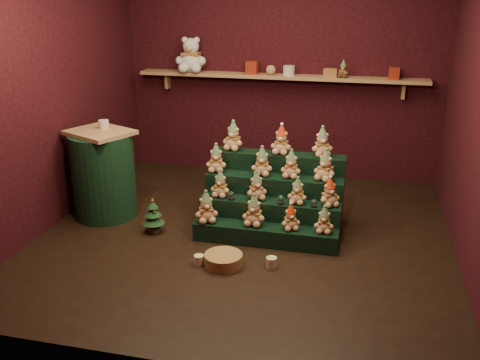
% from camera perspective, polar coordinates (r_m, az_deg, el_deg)
% --- Properties ---
extents(ground, '(4.00, 4.00, 0.00)m').
position_cam_1_polar(ground, '(5.39, 0.54, -5.91)').
color(ground, black).
rests_on(ground, ground).
extents(back_wall, '(4.00, 0.10, 2.80)m').
position_cam_1_polar(back_wall, '(6.93, 4.46, 11.99)').
color(back_wall, black).
rests_on(back_wall, ground).
extents(front_wall, '(4.00, 0.10, 2.80)m').
position_cam_1_polar(front_wall, '(3.04, -8.07, 1.59)').
color(front_wall, black).
rests_on(front_wall, ground).
extents(left_wall, '(0.10, 4.00, 2.80)m').
position_cam_1_polar(left_wall, '(5.75, -20.03, 9.25)').
color(left_wall, black).
rests_on(left_wall, ground).
extents(back_shelf, '(3.60, 0.26, 0.24)m').
position_cam_1_polar(back_shelf, '(6.77, 4.19, 10.91)').
color(back_shelf, tan).
rests_on(back_shelf, ground).
extents(riser_tier_front, '(1.40, 0.22, 0.18)m').
position_cam_1_polar(riser_tier_front, '(5.19, 2.69, -5.89)').
color(riser_tier_front, black).
rests_on(riser_tier_front, ground).
extents(riser_tier_midfront, '(1.40, 0.22, 0.36)m').
position_cam_1_polar(riser_tier_midfront, '(5.35, 3.15, -4.03)').
color(riser_tier_midfront, black).
rests_on(riser_tier_midfront, ground).
extents(riser_tier_midback, '(1.40, 0.22, 0.54)m').
position_cam_1_polar(riser_tier_midback, '(5.51, 3.59, -2.27)').
color(riser_tier_midback, black).
rests_on(riser_tier_midback, ground).
extents(riser_tier_back, '(1.40, 0.22, 0.72)m').
position_cam_1_polar(riser_tier_back, '(5.68, 3.99, -0.61)').
color(riser_tier_back, black).
rests_on(riser_tier_back, ground).
extents(teddy_0, '(0.29, 0.28, 0.31)m').
position_cam_1_polar(teddy_0, '(5.20, -3.63, -2.86)').
color(teddy_0, tan).
rests_on(teddy_0, riser_tier_front).
extents(teddy_1, '(0.24, 0.22, 0.31)m').
position_cam_1_polar(teddy_1, '(5.12, 1.51, -3.23)').
color(teddy_1, tan).
rests_on(teddy_1, riser_tier_front).
extents(teddy_2, '(0.23, 0.22, 0.25)m').
position_cam_1_polar(teddy_2, '(5.06, 5.42, -3.95)').
color(teddy_2, tan).
rests_on(teddy_2, riser_tier_front).
extents(teddy_3, '(0.19, 0.18, 0.26)m').
position_cam_1_polar(teddy_3, '(5.04, 8.96, -4.19)').
color(teddy_3, tan).
rests_on(teddy_3, riser_tier_front).
extents(teddy_4, '(0.21, 0.19, 0.27)m').
position_cam_1_polar(teddy_4, '(5.34, -2.10, -0.39)').
color(teddy_4, tan).
rests_on(teddy_4, riser_tier_midfront).
extents(teddy_5, '(0.27, 0.26, 0.28)m').
position_cam_1_polar(teddy_5, '(5.26, 1.76, -0.61)').
color(teddy_5, tan).
rests_on(teddy_5, riser_tier_midfront).
extents(teddy_6, '(0.20, 0.18, 0.26)m').
position_cam_1_polar(teddy_6, '(5.20, 6.16, -1.13)').
color(teddy_6, tan).
rests_on(teddy_6, riser_tier_midfront).
extents(teddy_7, '(0.27, 0.26, 0.28)m').
position_cam_1_polar(teddy_7, '(5.17, 9.53, -1.29)').
color(teddy_7, tan).
rests_on(teddy_7, riser_tier_midfront).
extents(teddy_8, '(0.23, 0.22, 0.29)m').
position_cam_1_polar(teddy_8, '(5.51, -2.55, 2.35)').
color(teddy_8, tan).
rests_on(teddy_8, riser_tier_midback).
extents(teddy_9, '(0.23, 0.21, 0.30)m').
position_cam_1_polar(teddy_9, '(5.40, 2.37, 2.02)').
color(teddy_9, tan).
rests_on(teddy_9, riser_tier_midback).
extents(teddy_10, '(0.22, 0.20, 0.28)m').
position_cam_1_polar(teddy_10, '(5.36, 5.49, 1.71)').
color(teddy_10, tan).
rests_on(teddy_10, riser_tier_midback).
extents(teddy_11, '(0.29, 0.28, 0.31)m').
position_cam_1_polar(teddy_11, '(5.32, 9.12, 1.58)').
color(teddy_11, tan).
rests_on(teddy_11, riser_tier_midback).
extents(teddy_12, '(0.26, 0.24, 0.31)m').
position_cam_1_polar(teddy_12, '(5.63, -0.72, 4.75)').
color(teddy_12, tan).
rests_on(teddy_12, riser_tier_back).
extents(teddy_13, '(0.23, 0.21, 0.30)m').
position_cam_1_polar(teddy_13, '(5.51, 4.45, 4.30)').
color(teddy_13, tan).
rests_on(teddy_13, riser_tier_back).
extents(teddy_14, '(0.27, 0.25, 0.30)m').
position_cam_1_polar(teddy_14, '(5.49, 8.76, 4.07)').
color(teddy_14, tan).
rests_on(teddy_14, riser_tier_back).
extents(snow_globe_a, '(0.06, 0.06, 0.09)m').
position_cam_1_polar(snow_globe_a, '(5.28, -0.92, -1.68)').
color(snow_globe_a, black).
rests_on(snow_globe_a, riser_tier_midfront).
extents(snow_globe_b, '(0.07, 0.07, 0.09)m').
position_cam_1_polar(snow_globe_b, '(5.19, 4.37, -2.12)').
color(snow_globe_b, black).
rests_on(snow_globe_b, riser_tier_midfront).
extents(snow_globe_c, '(0.06, 0.06, 0.08)m').
position_cam_1_polar(snow_globe_c, '(5.15, 7.89, -2.47)').
color(snow_globe_c, black).
rests_on(snow_globe_c, riser_tier_midfront).
extents(side_table, '(0.78, 0.73, 0.95)m').
position_cam_1_polar(side_table, '(5.86, -14.35, 0.60)').
color(side_table, tan).
rests_on(side_table, ground).
extents(table_ornament, '(0.11, 0.11, 0.09)m').
position_cam_1_polar(table_ornament, '(5.80, -14.34, 5.79)').
color(table_ornament, beige).
rests_on(table_ornament, side_table).
extents(mini_christmas_tree, '(0.22, 0.22, 0.38)m').
position_cam_1_polar(mini_christmas_tree, '(5.45, -9.24, -3.75)').
color(mini_christmas_tree, '#462C19').
rests_on(mini_christmas_tree, ground).
extents(mug_left, '(0.09, 0.09, 0.09)m').
position_cam_1_polar(mug_left, '(4.84, -4.40, -8.51)').
color(mug_left, beige).
rests_on(mug_left, ground).
extents(mug_right, '(0.10, 0.10, 0.10)m').
position_cam_1_polar(mug_right, '(4.79, 3.37, -8.77)').
color(mug_right, beige).
rests_on(mug_right, ground).
extents(wicker_basket, '(0.40, 0.40, 0.11)m').
position_cam_1_polar(wicker_basket, '(4.82, -1.78, -8.50)').
color(wicker_basket, olive).
rests_on(wicker_basket, ground).
extents(white_bear, '(0.43, 0.39, 0.55)m').
position_cam_1_polar(white_bear, '(6.97, -5.25, 13.63)').
color(white_bear, silver).
rests_on(white_bear, back_shelf).
extents(brown_bear, '(0.16, 0.15, 0.20)m').
position_cam_1_polar(brown_bear, '(6.64, 10.95, 11.53)').
color(brown_bear, '#502B1A').
rests_on(brown_bear, back_shelf).
extents(gift_tin_red_a, '(0.14, 0.14, 0.16)m').
position_cam_1_polar(gift_tin_red_a, '(6.80, 1.30, 11.89)').
color(gift_tin_red_a, '#A22F18').
rests_on(gift_tin_red_a, back_shelf).
extents(gift_tin_cream, '(0.14, 0.14, 0.12)m').
position_cam_1_polar(gift_tin_cream, '(6.72, 5.23, 11.55)').
color(gift_tin_cream, beige).
rests_on(gift_tin_cream, back_shelf).
extents(gift_tin_red_b, '(0.12, 0.12, 0.14)m').
position_cam_1_polar(gift_tin_red_b, '(6.65, 16.11, 10.88)').
color(gift_tin_red_b, '#A22F18').
rests_on(gift_tin_red_b, back_shelf).
extents(shelf_plush_ball, '(0.12, 0.12, 0.12)m').
position_cam_1_polar(shelf_plush_ball, '(6.75, 3.31, 11.64)').
color(shelf_plush_ball, tan).
rests_on(shelf_plush_ball, back_shelf).
extents(scarf_gift_box, '(0.16, 0.10, 0.10)m').
position_cam_1_polar(scarf_gift_box, '(6.67, 9.60, 11.21)').
color(scarf_gift_box, '#C44C1B').
rests_on(scarf_gift_box, back_shelf).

